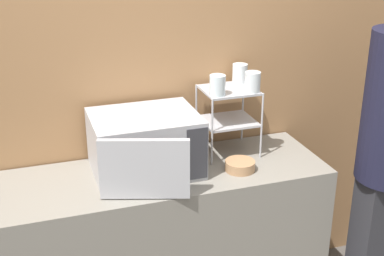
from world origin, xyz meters
name	(u,v)px	position (x,y,z in m)	size (l,w,h in m)	color
wall_back	(139,81)	(0.00, 0.59, 1.30)	(8.00, 0.06, 2.60)	#9E7047
counter	(159,251)	(0.00, 0.28, 0.46)	(1.72, 0.55, 0.91)	gray
microwave	(145,145)	(-0.04, 0.31, 1.06)	(0.53, 0.55, 0.30)	#ADADB2
dish_rack	(229,107)	(0.43, 0.40, 1.17)	(0.28, 0.25, 0.36)	#B2B2B7
glass_front_left	(218,85)	(0.34, 0.33, 1.32)	(0.08, 0.08, 0.10)	silver
glass_back_right	(240,74)	(0.52, 0.48, 1.32)	(0.08, 0.08, 0.10)	silver
glass_front_right	(253,82)	(0.52, 0.32, 1.32)	(0.08, 0.08, 0.10)	silver
bowl	(240,166)	(0.41, 0.18, 0.94)	(0.15, 0.15, 0.05)	#AD7F56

